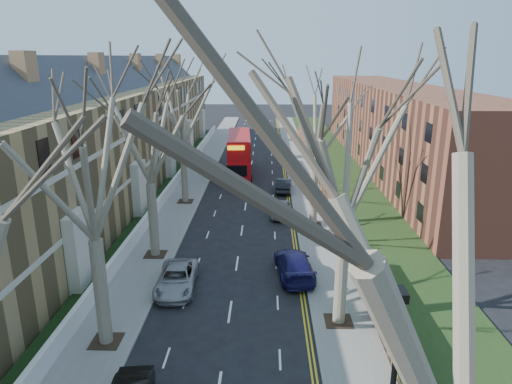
{
  "coord_description": "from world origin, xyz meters",
  "views": [
    {
      "loc": [
        1.94,
        -12.72,
        13.25
      ],
      "look_at": [
        1.11,
        21.32,
        3.09
      ],
      "focal_mm": 32.0,
      "sensor_mm": 36.0,
      "label": 1
    }
  ],
  "objects": [
    {
      "name": "car_right_near",
      "position": [
        3.7,
        13.32,
        0.75
      ],
      "size": [
        2.63,
        5.39,
        1.51
      ],
      "primitive_type": "imported",
      "rotation": [
        0.0,
        0.0,
        3.24
      ],
      "color": "#18164D",
      "rests_on": "ground"
    },
    {
      "name": "tree_left_dist",
      "position": [
        -5.7,
        28.0,
        9.56
      ],
      "size": [
        10.5,
        10.5,
        14.71
      ],
      "color": "#716651",
      "rests_on": "ground"
    },
    {
      "name": "terrace_left",
      "position": [
        -13.65,
        31.0,
        5.53
      ],
      "size": [
        9.7,
        78.0,
        13.6
      ],
      "color": "#997F4D",
      "rests_on": "ground"
    },
    {
      "name": "pavement_left",
      "position": [
        -6.0,
        39.0,
        0.06
      ],
      "size": [
        3.0,
        102.0,
        0.12
      ],
      "primitive_type": "cube",
      "color": "slate",
      "rests_on": "ground"
    },
    {
      "name": "car_left_far",
      "position": [
        -3.33,
        11.44,
        0.67
      ],
      "size": [
        2.41,
        4.9,
        1.34
      ],
      "primitive_type": "imported",
      "rotation": [
        0.0,
        0.0,
        0.04
      ],
      "color": "#949499",
      "rests_on": "ground"
    },
    {
      "name": "double_decker_bus",
      "position": [
        -1.24,
        38.87,
        2.27
      ],
      "size": [
        3.25,
        11.15,
        4.61
      ],
      "rotation": [
        0.0,
        0.0,
        3.2
      ],
      "color": "#AE0C0E",
      "rests_on": "ground"
    },
    {
      "name": "tree_left_mid",
      "position": [
        -5.7,
        6.0,
        9.56
      ],
      "size": [
        10.5,
        10.5,
        14.71
      ],
      "color": "#716651",
      "rests_on": "ground"
    },
    {
      "name": "car_right_far",
      "position": [
        3.7,
        31.94,
        0.68
      ],
      "size": [
        1.8,
        4.23,
        1.36
      ],
      "primitive_type": "imported",
      "rotation": [
        0.0,
        0.0,
        3.05
      ],
      "color": "black",
      "rests_on": "ground"
    },
    {
      "name": "front_wall_left",
      "position": [
        -7.65,
        31.0,
        0.62
      ],
      "size": [
        0.3,
        78.0,
        1.0
      ],
      "color": "white",
      "rests_on": "ground"
    },
    {
      "name": "tree_left_far",
      "position": [
        -5.7,
        16.0,
        9.24
      ],
      "size": [
        10.15,
        10.15,
        14.22
      ],
      "color": "#716651",
      "rests_on": "ground"
    },
    {
      "name": "tree_right_far",
      "position": [
        5.7,
        22.0,
        9.24
      ],
      "size": [
        10.15,
        10.15,
        14.22
      ],
      "color": "#716651",
      "rests_on": "ground"
    },
    {
      "name": "tree_right_near",
      "position": [
        5.7,
        -6.0,
        9.86
      ],
      "size": [
        10.85,
        10.85,
        15.2
      ],
      "color": "#716651",
      "rests_on": "ground"
    },
    {
      "name": "grass_verge_right",
      "position": [
        10.5,
        39.0,
        0.15
      ],
      "size": [
        6.0,
        102.0,
        0.06
      ],
      "color": "#1D3312",
      "rests_on": "ground"
    },
    {
      "name": "tree_right_mid",
      "position": [
        5.7,
        8.0,
        9.56
      ],
      "size": [
        10.5,
        10.5,
        14.71
      ],
      "color": "#716651",
      "rests_on": "ground"
    },
    {
      "name": "pavement_right",
      "position": [
        6.0,
        39.0,
        0.06
      ],
      "size": [
        3.0,
        102.0,
        0.12
      ],
      "primitive_type": "cube",
      "color": "slate",
      "rests_on": "ground"
    },
    {
      "name": "flats_right",
      "position": [
        17.46,
        43.0,
        4.98
      ],
      "size": [
        13.97,
        54.0,
        10.0
      ],
      "color": "brown",
      "rests_on": "ground"
    },
    {
      "name": "car_right_mid",
      "position": [
        3.21,
        24.59,
        0.73
      ],
      "size": [
        2.09,
        4.44,
        1.47
      ],
      "primitive_type": "imported",
      "rotation": [
        0.0,
        0.0,
        3.06
      ],
      "color": "gray",
      "rests_on": "ground"
    }
  ]
}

